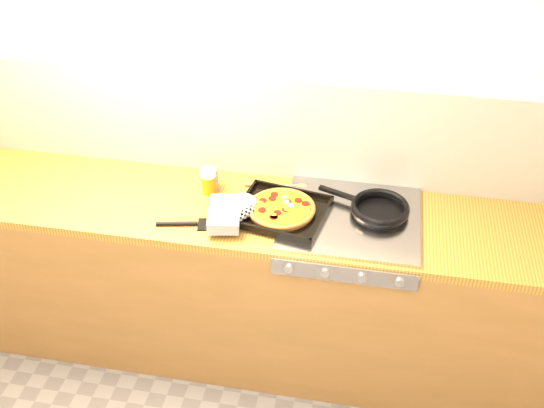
% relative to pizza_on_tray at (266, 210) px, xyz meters
% --- Properties ---
extents(room_shell, '(3.20, 3.20, 3.20)m').
position_rel_pizza_on_tray_xyz_m(room_shell, '(-0.08, 0.34, 0.21)').
color(room_shell, white).
rests_on(room_shell, ground).
extents(counter_run, '(3.20, 0.62, 0.90)m').
position_rel_pizza_on_tray_xyz_m(counter_run, '(-0.08, 0.06, -0.49)').
color(counter_run, brown).
rests_on(counter_run, ground).
extents(stovetop, '(0.60, 0.56, 0.02)m').
position_rel_pizza_on_tray_xyz_m(stovetop, '(0.37, 0.06, -0.04)').
color(stovetop, '#A1A1A6').
rests_on(stovetop, counter_run).
extents(pizza_on_tray, '(0.54, 0.42, 0.07)m').
position_rel_pizza_on_tray_xyz_m(pizza_on_tray, '(0.00, 0.00, 0.00)').
color(pizza_on_tray, black).
rests_on(pizza_on_tray, stovetop).
extents(frying_pan, '(0.45, 0.33, 0.04)m').
position_rel_pizza_on_tray_xyz_m(frying_pan, '(0.48, 0.10, -0.00)').
color(frying_pan, black).
rests_on(frying_pan, stovetop).
extents(tomato_can, '(0.11, 0.11, 0.12)m').
position_rel_pizza_on_tray_xyz_m(tomato_can, '(-0.30, 0.16, 0.02)').
color(tomato_can, '#9F100C').
rests_on(tomato_can, counter_run).
extents(juice_glass, '(0.08, 0.08, 0.12)m').
position_rel_pizza_on_tray_xyz_m(juice_glass, '(-0.30, 0.14, 0.02)').
color(juice_glass, orange).
rests_on(juice_glass, counter_run).
extents(wooden_spoon, '(0.30, 0.06, 0.02)m').
position_rel_pizza_on_tray_xyz_m(wooden_spoon, '(0.03, 0.25, -0.03)').
color(wooden_spoon, '#9E6A43').
rests_on(wooden_spoon, counter_run).
extents(black_spatula, '(0.29, 0.11, 0.02)m').
position_rel_pizza_on_tray_xyz_m(black_spatula, '(-0.31, -0.12, -0.03)').
color(black_spatula, black).
rests_on(black_spatula, counter_run).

